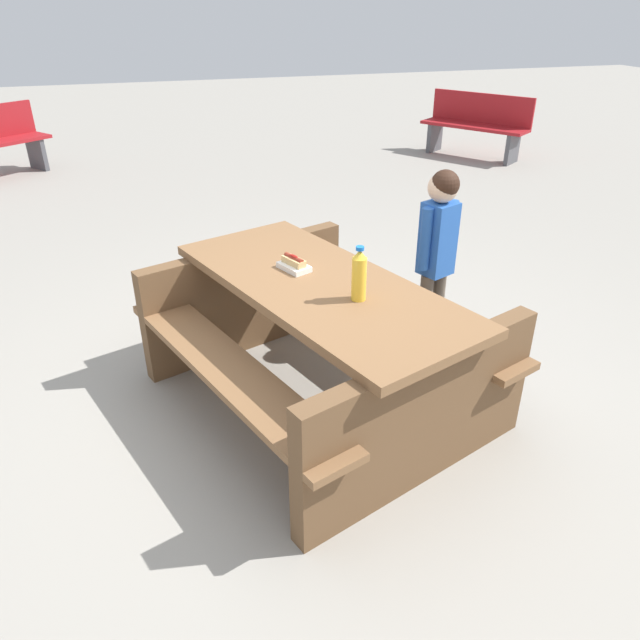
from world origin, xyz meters
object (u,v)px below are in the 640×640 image
(park_bench_near, at_px, (476,124))
(hotdog_tray, at_px, (294,264))
(child_in_coat, at_px, (438,239))
(soda_bottle, at_px, (359,275))
(picnic_table, at_px, (320,333))

(park_bench_near, bearing_deg, hotdog_tray, 141.01)
(child_in_coat, relative_size, park_bench_near, 0.81)
(soda_bottle, bearing_deg, child_in_coat, -50.25)
(hotdog_tray, relative_size, child_in_coat, 0.18)
(soda_bottle, relative_size, child_in_coat, 0.23)
(picnic_table, height_order, park_bench_near, park_bench_near)
(hotdog_tray, bearing_deg, picnic_table, -155.09)
(picnic_table, height_order, soda_bottle, soda_bottle)
(picnic_table, height_order, child_in_coat, child_in_coat)
(soda_bottle, bearing_deg, park_bench_near, -35.09)
(picnic_table, distance_m, park_bench_near, 6.30)
(soda_bottle, bearing_deg, picnic_table, 26.13)
(picnic_table, bearing_deg, hotdog_tray, 24.91)
(picnic_table, xyz_separation_m, child_in_coat, (0.37, -0.86, 0.31))
(soda_bottle, height_order, park_bench_near, soda_bottle)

